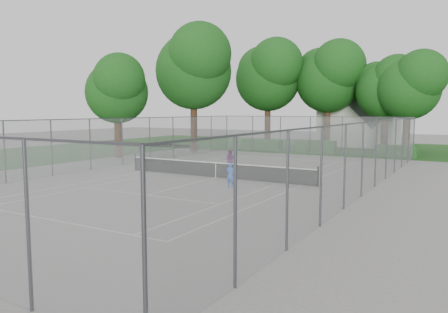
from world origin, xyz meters
The scene contains 17 objects.
ground centered at (0.00, 0.00, 0.00)m, with size 120.00×120.00×0.00m, color slate.
grass_far centered at (0.00, 26.00, 0.00)m, with size 60.00×20.00×0.00m, color #184513.
court_markings centered at (0.00, 0.00, 0.01)m, with size 11.03×23.83×0.01m.
tennis_net centered at (0.00, 0.00, 0.51)m, with size 12.87×0.10×1.10m.
perimeter_fence centered at (0.00, 0.00, 1.81)m, with size 18.08×34.08×3.52m.
tree_far_left centered at (-6.88, 22.61, 8.18)m, with size 8.28×7.56×11.90m.
tree_far_midleft centered at (-0.54, 24.29, 7.88)m, with size 7.98×7.28×11.47m.
tree_far_midright centered at (5.60, 23.05, 6.46)m, with size 6.54×5.97×9.41m.
tree_far_right centered at (7.89, 21.54, 6.55)m, with size 6.64×6.06×9.54m.
tree_side_back centered at (-11.02, 13.96, 8.55)m, with size 8.66×7.90×12.44m.
tree_side_front centered at (-13.35, 5.64, 6.06)m, with size 6.14×5.61×8.83m.
hedge_left centered at (-5.71, 18.63, 0.52)m, with size 4.19×1.26×1.05m, color #1A4B18.
hedge_mid centered at (0.12, 18.37, 0.60)m, with size 3.81×1.09×1.20m, color #1A4B18.
hedge_right centered at (7.48, 18.17, 0.51)m, with size 3.43×1.26×1.03m, color #1A4B18.
house centered at (1.76, 28.84, 4.11)m, with size 8.21×6.36×10.22m.
girl_player centered at (2.41, -2.46, 0.67)m, with size 0.49×0.32×1.34m, color blue.
woman_player centered at (-0.71, 3.08, 0.72)m, with size 0.70×0.55×1.45m, color #6A2368.
Camera 1 is at (13.64, -22.35, 4.04)m, focal length 35.00 mm.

